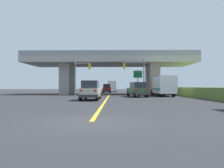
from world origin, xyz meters
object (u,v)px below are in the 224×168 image
(suv_lead, at_px, (91,90))
(sedan_oncoming, at_px, (107,88))
(box_truck, at_px, (163,86))
(suv_crossing, at_px, (137,90))
(semi_truck_distant, at_px, (112,86))
(traffic_signal_nearside, at_px, (137,72))
(highway_sign, at_px, (138,77))
(traffic_signal_farside, at_px, (80,72))

(suv_lead, distance_m, sedan_oncoming, 25.64)
(box_truck, bearing_deg, sedan_oncoming, 118.45)
(suv_lead, distance_m, suv_crossing, 8.65)
(suv_lead, relative_size, semi_truck_distant, 0.71)
(suv_lead, relative_size, traffic_signal_nearside, 0.82)
(box_truck, distance_m, sedan_oncoming, 18.87)
(suv_crossing, xyz_separation_m, highway_sign, (0.87, 6.85, 2.14))
(traffic_signal_nearside, bearing_deg, highway_sign, 80.77)
(sedan_oncoming, distance_m, traffic_signal_nearside, 16.38)
(suv_lead, distance_m, traffic_signal_nearside, 12.25)
(sedan_oncoming, relative_size, semi_truck_distant, 0.70)
(suv_lead, relative_size, traffic_signal_farside, 0.77)
(traffic_signal_farside, bearing_deg, traffic_signal_nearside, -6.08)
(traffic_signal_farside, xyz_separation_m, highway_sign, (9.58, 2.12, -0.55))
(sedan_oncoming, xyz_separation_m, traffic_signal_nearside, (5.28, -15.28, 2.66))
(box_truck, height_order, highway_sign, highway_sign)
(suv_crossing, height_order, traffic_signal_nearside, traffic_signal_nearside)
(box_truck, bearing_deg, traffic_signal_farside, 169.93)
(box_truck, xyz_separation_m, semi_truck_distant, (-7.93, 26.54, 0.03))
(traffic_signal_nearside, relative_size, semi_truck_distant, 0.87)
(suv_lead, bearing_deg, traffic_signal_farside, 105.24)
(traffic_signal_nearside, distance_m, traffic_signal_farside, 9.13)
(traffic_signal_farside, relative_size, highway_sign, 1.37)
(highway_sign, bearing_deg, semi_truck_distant, 102.04)
(suv_crossing, bearing_deg, semi_truck_distant, 88.06)
(suv_lead, xyz_separation_m, highway_sign, (6.50, 13.43, 2.14))
(traffic_signal_nearside, bearing_deg, sedan_oncoming, 109.06)
(box_truck, bearing_deg, suv_crossing, -148.82)
(suv_lead, bearing_deg, sedan_oncoming, 88.40)
(traffic_signal_nearside, bearing_deg, box_truck, -19.40)
(highway_sign, xyz_separation_m, semi_truck_distant, (-4.73, 22.15, -1.57))
(traffic_signal_nearside, xyz_separation_m, traffic_signal_farside, (-9.08, 0.97, 0.04))
(highway_sign, relative_size, semi_truck_distant, 0.67)
(traffic_signal_nearside, height_order, semi_truck_distant, traffic_signal_nearside)
(suv_crossing, bearing_deg, box_truck, 21.67)
(box_truck, xyz_separation_m, traffic_signal_nearside, (-3.70, 1.30, 2.12))
(traffic_signal_farside, bearing_deg, suv_crossing, -28.55)
(traffic_signal_farside, height_order, highway_sign, traffic_signal_farside)
(suv_crossing, xyz_separation_m, sedan_oncoming, (-4.91, 19.05, -0.00))
(suv_crossing, xyz_separation_m, traffic_signal_farside, (-8.71, 4.74, 2.69))
(highway_sign, bearing_deg, sedan_oncoming, 115.36)
(traffic_signal_farside, distance_m, semi_truck_distant, 24.84)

